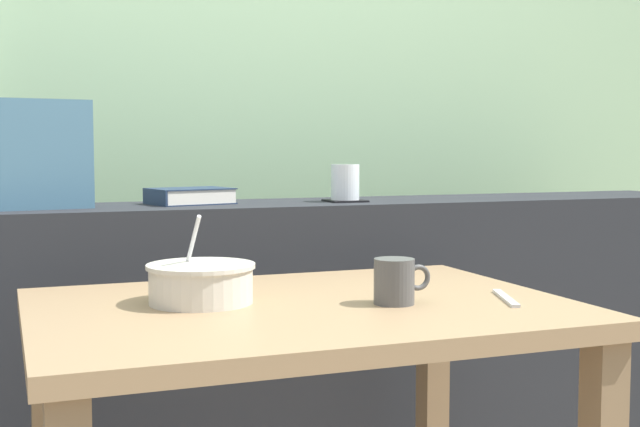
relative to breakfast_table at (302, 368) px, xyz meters
The scene contains 10 objects.
outdoor_backdrop 1.50m from the breakfast_table, 86.12° to the left, with size 4.80×0.08×2.80m, color #9EC699.
dark_console_ledge 0.69m from the breakfast_table, 82.59° to the left, with size 2.80×0.35×0.88m, color #23262B.
breakfast_table is the anchor object (origin of this frame).
coaster_square 0.77m from the breakfast_table, 61.03° to the left, with size 0.10×0.10×0.01m, color black.
juice_glass 0.79m from the breakfast_table, 61.03° to the left, with size 0.08×0.08×0.10m.
closed_book 0.75m from the breakfast_table, 95.35° to the left, with size 0.23×0.19×0.04m.
throw_pillow 0.91m from the breakfast_table, 125.88° to the left, with size 0.32×0.14×0.26m, color #426B84.
soup_bowl 0.25m from the breakfast_table, 158.97° to the left, with size 0.20×0.20×0.17m.
fork_utensil 0.41m from the breakfast_table, 15.63° to the right, with size 0.02×0.17×0.01m, color silver.
ceramic_mug 0.24m from the breakfast_table, 23.57° to the right, with size 0.11×0.08×0.08m.
Camera 1 is at (-0.61, -1.57, 1.03)m, focal length 47.06 mm.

